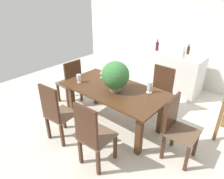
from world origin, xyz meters
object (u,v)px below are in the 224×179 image
Objects in this scene: chair_far_right at (160,88)px; wine_glass at (101,72)px; chair_foot_end at (176,125)px; dining_table at (114,95)px; wine_bottle_amber at (183,54)px; chair_head_end at (71,80)px; kitchen_counter at (165,71)px; crystal_vase_left at (79,78)px; chair_near_left at (56,112)px; wine_bottle_dark at (188,50)px; flower_centerpiece at (115,75)px; chair_near_right at (92,134)px; crystal_vase_center_near at (150,87)px; wine_bottle_tall at (157,46)px.

chair_far_right is 1.22m from wine_glass.
chair_foot_end is (0.78, -0.95, 0.00)m from chair_far_right.
dining_table is 1.94m from wine_bottle_amber.
chair_head_end is 2.35m from kitchen_counter.
crystal_vase_left is (0.55, -0.23, 0.30)m from chair_head_end.
wine_bottle_dark is at bearing -109.73° from chair_near_left.
wine_glass is 0.09× the size of kitchen_counter.
chair_far_right is at bearing 69.94° from flower_centerpiece.
chair_near_right is 6.94× the size of wine_glass.
wine_bottle_amber is at bearing 60.44° from wine_glass.
chair_foot_end is 0.78m from crystal_vase_center_near.
chair_foot_end is at bearing 1.69° from flower_centerpiece.
wine_glass is at bearing 157.35° from dining_table.
dining_table is 1.78× the size of chair_near_left.
wine_bottle_tall is (-0.72, 1.04, 0.50)m from chair_far_right.
chair_far_right is at bearing -88.95° from wine_bottle_dark.
kitchen_counter reaches higher than crystal_vase_left.
chair_foot_end is 5.00× the size of crystal_vase_center_near.
wine_bottle_tall reaches higher than chair_foot_end.
wine_bottle_amber is (0.37, 1.88, 0.00)m from flower_centerpiece.
wine_bottle_amber reaches higher than chair_foot_end.
wine_bottle_amber is (0.43, 1.84, 0.42)m from dining_table.
chair_head_end is 2.52m from wine_bottle_amber.
wine_bottle_tall reaches higher than crystal_vase_center_near.
flower_centerpiece is (-0.36, -0.99, 0.49)m from chair_far_right.
wine_glass is at bearing 69.87° from crystal_vase_left.
chair_far_right is 1.63m from crystal_vase_left.
crystal_vase_center_near is at bearing -85.78° from wine_bottle_amber.
chair_far_right is at bearing 100.75° from crystal_vase_center_near.
wine_bottle_amber is at bearing -84.38° from wine_bottle_dark.
chair_near_right is at bearing 174.20° from chair_near_left.
chair_near_right is 6.60× the size of crystal_vase_left.
chair_near_left reaches higher than chair_head_end.
chair_foot_end reaches higher than dining_table.
wine_bottle_dark is at bearing 21.87° from kitchen_counter.
wine_bottle_tall is at bearing 158.15° from chair_head_end.
flower_centerpiece is at bearing -147.25° from crystal_vase_center_near.
flower_centerpiece is at bearing -101.21° from wine_bottle_amber.
wine_glass is 2.19m from wine_bottle_dark.
chair_head_end is (-1.63, 0.96, -0.02)m from chair_near_right.
chair_foot_end is 0.99× the size of chair_head_end.
chair_foot_end is 3.66× the size of wine_bottle_tall.
wine_bottle_amber is (0.46, -0.19, 0.56)m from kitchen_counter.
wine_bottle_amber reaches higher than crystal_vase_left.
dining_table is 9.41× the size of crystal_vase_center_near.
wine_bottle_dark is (-0.02, 1.25, 0.49)m from chair_far_right.
wine_bottle_dark is (-0.03, 0.36, 0.00)m from wine_bottle_amber.
chair_near_left is 4.62× the size of wine_bottle_dark.
kitchen_counter is (-0.08, 2.06, -0.56)m from flower_centerpiece.
wine_bottle_tall is at bearing 83.85° from wine_glass.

